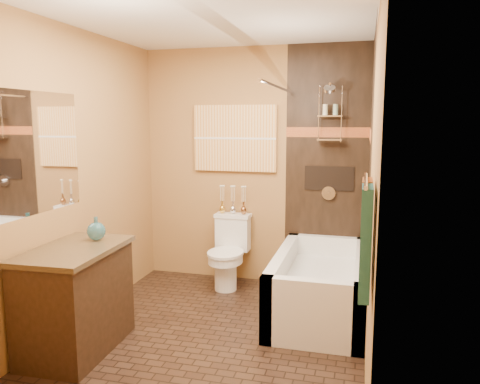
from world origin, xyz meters
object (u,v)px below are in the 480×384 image
(toilet, at_px, (229,251))
(sunset_painting, at_px, (235,138))
(vanity, at_px, (76,299))
(bathtub, at_px, (320,290))

(toilet, bearing_deg, sunset_painting, 91.00)
(sunset_painting, distance_m, toilet, 1.20)
(sunset_painting, xyz_separation_m, vanity, (-0.72, -1.89, -1.15))
(sunset_painting, height_order, vanity, sunset_painting)
(bathtub, relative_size, vanity, 1.61)
(sunset_painting, height_order, toilet, sunset_painting)
(bathtub, height_order, vanity, vanity)
(bathtub, relative_size, toilet, 2.01)
(sunset_painting, height_order, bathtub, sunset_painting)
(sunset_painting, distance_m, bathtub, 1.81)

